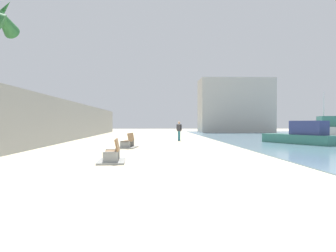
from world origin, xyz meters
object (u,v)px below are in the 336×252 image
(person_walking, at_px, (179,129))
(boat_far_left, at_px, (301,136))
(bench_far, at_px, (128,144))
(boat_distant, at_px, (325,129))
(bench_near, at_px, (112,157))

(person_walking, xyz_separation_m, boat_far_left, (8.88, -5.44, -0.36))
(person_walking, bearing_deg, boat_far_left, -31.48)
(bench_far, height_order, boat_distant, boat_distant)
(boat_far_left, height_order, boat_distant, boat_distant)
(bench_near, height_order, boat_far_left, boat_far_left)
(bench_near, xyz_separation_m, boat_distant, (22.35, 25.64, 0.67))
(bench_far, bearing_deg, boat_far_left, 13.17)
(boat_far_left, bearing_deg, bench_far, -166.83)
(bench_near, distance_m, boat_far_left, 16.86)
(bench_far, relative_size, boat_far_left, 0.35)
(bench_near, bearing_deg, bench_far, 89.81)
(bench_near, bearing_deg, boat_far_left, 40.17)
(bench_near, distance_m, boat_distant, 34.02)
(bench_far, height_order, person_walking, person_walking)
(bench_far, xyz_separation_m, boat_far_left, (12.86, 3.01, 0.43))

